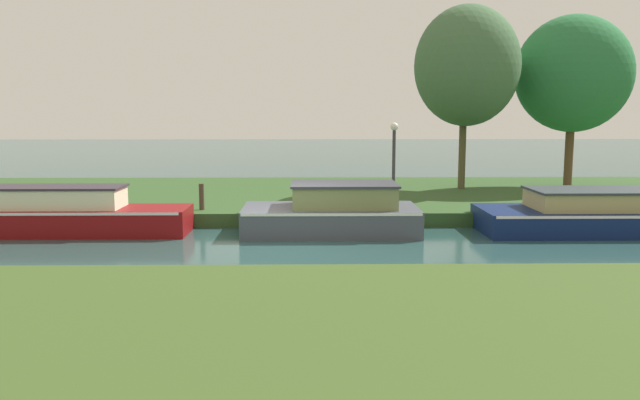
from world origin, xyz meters
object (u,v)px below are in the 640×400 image
at_px(slate_cruiser, 334,212).
at_px(mooring_post_near, 40,197).
at_px(lamp_post, 394,153).
at_px(maroon_barge, 2,212).
at_px(willow_tree_left, 467,66).
at_px(navy_narrowboat, 612,214).
at_px(mooring_post_far, 202,197).
at_px(willow_tree_centre, 574,74).

bearing_deg(slate_cruiser, mooring_post_near, 169.41).
distance_m(slate_cruiser, lamp_post, 3.17).
relative_size(maroon_barge, lamp_post, 3.71).
relative_size(willow_tree_left, mooring_post_near, 8.90).
bearing_deg(slate_cruiser, maroon_barge, 180.00).
relative_size(navy_narrowboat, mooring_post_near, 9.61).
relative_size(slate_cruiser, mooring_post_far, 6.08).
distance_m(mooring_post_near, mooring_post_far, 4.69).
xyz_separation_m(navy_narrowboat, lamp_post, (-5.65, 2.11, 1.53)).
relative_size(mooring_post_near, mooring_post_far, 0.97).
bearing_deg(willow_tree_centre, lamp_post, -144.47).
bearing_deg(mooring_post_far, willow_tree_centre, 24.02).
height_order(mooring_post_near, mooring_post_far, mooring_post_far).
bearing_deg(slate_cruiser, mooring_post_far, 157.33).
bearing_deg(maroon_barge, mooring_post_far, 17.45).
height_order(navy_narrowboat, mooring_post_far, navy_narrowboat).
distance_m(willow_tree_left, mooring_post_near, 14.91).
xyz_separation_m(maroon_barge, willow_tree_centre, (18.21, 7.45, 4.05)).
relative_size(slate_cruiser, willow_tree_left, 0.70).
relative_size(slate_cruiser, willow_tree_centre, 0.72).
relative_size(navy_narrowboat, willow_tree_left, 1.08).
height_order(navy_narrowboat, lamp_post, lamp_post).
relative_size(lamp_post, mooring_post_far, 3.29).
distance_m(slate_cruiser, mooring_post_far, 4.13).
distance_m(willow_tree_left, willow_tree_centre, 4.47).
distance_m(lamp_post, mooring_post_near, 10.45).
bearing_deg(mooring_post_near, slate_cruiser, -10.59).
bearing_deg(maroon_barge, willow_tree_left, 24.67).
bearing_deg(maroon_barge, navy_narrowboat, 0.00).
bearing_deg(willow_tree_left, lamp_post, -126.45).
bearing_deg(mooring_post_near, maroon_barge, -102.91).
height_order(navy_narrowboat, mooring_post_near, navy_narrowboat).
distance_m(slate_cruiser, mooring_post_near, 8.64).
distance_m(willow_tree_left, lamp_post, 6.02).
bearing_deg(maroon_barge, willow_tree_centre, 22.26).
bearing_deg(willow_tree_left, maroon_barge, -155.33).
height_order(slate_cruiser, mooring_post_far, slate_cruiser).
xyz_separation_m(lamp_post, mooring_post_near, (-10.36, -0.52, -1.25)).
xyz_separation_m(slate_cruiser, mooring_post_far, (-3.80, 1.59, 0.22)).
xyz_separation_m(willow_tree_centre, lamp_post, (-7.49, -5.34, -2.63)).
bearing_deg(mooring_post_far, mooring_post_near, 180.00).
bearing_deg(mooring_post_near, mooring_post_far, 0.00).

